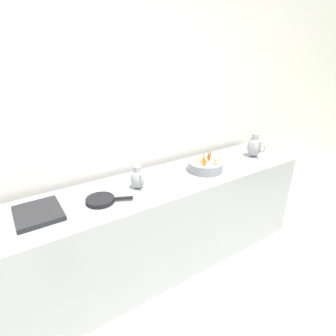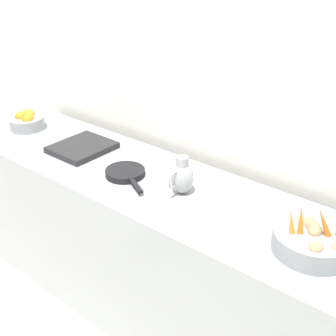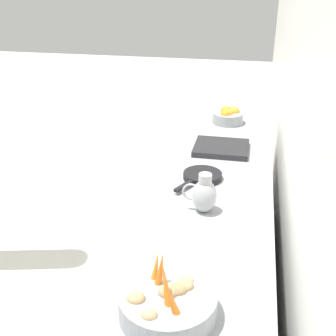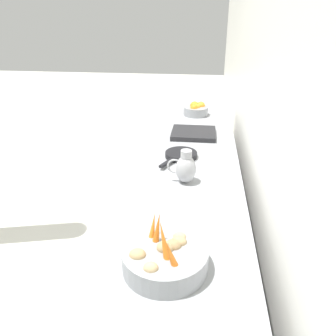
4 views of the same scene
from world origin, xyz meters
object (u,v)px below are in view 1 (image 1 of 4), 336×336
Objects in this scene: metal_pitcher_short at (138,178)px; skillet_on_counter at (101,200)px; vegetable_colander at (205,165)px; metal_pitcher_tall at (254,146)px.

metal_pitcher_short is 0.35m from skillet_on_counter.
metal_pitcher_short reaches higher than skillet_on_counter.
vegetable_colander is at bearing 91.04° from skillet_on_counter.
skillet_on_counter is (0.02, -1.04, -0.03)m from vegetable_colander.
metal_pitcher_tall reaches higher than metal_pitcher_short.
vegetable_colander is 1.31× the size of metal_pitcher_tall.
metal_pitcher_tall is at bearing 90.34° from vegetable_colander.
metal_pitcher_tall reaches higher than skillet_on_counter.
metal_pitcher_tall is at bearing 88.80° from metal_pitcher_short.
metal_pitcher_tall is at bearing 90.76° from skillet_on_counter.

